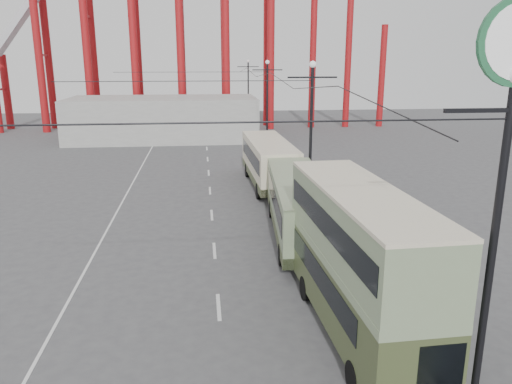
{
  "coord_description": "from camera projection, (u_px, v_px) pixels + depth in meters",
  "views": [
    {
      "loc": [
        -1.45,
        -13.82,
        9.44
      ],
      "look_at": [
        1.14,
        10.09,
        3.0
      ],
      "focal_mm": 35.0,
      "sensor_mm": 36.0,
      "label": 1
    }
  ],
  "objects": [
    {
      "name": "pedestrian",
      "position": [
        292.0,
        226.0,
        26.06
      ],
      "size": [
        0.78,
        0.57,
        1.96
      ],
      "primitive_type": "imported",
      "rotation": [
        0.0,
        0.0,
        3.3
      ],
      "color": "black",
      "rests_on": "ground"
    },
    {
      "name": "lamp_post_near",
      "position": [
        508.0,
        129.0,
        11.53
      ],
      "size": [
        3.2,
        0.44,
        10.8
      ],
      "color": "black",
      "rests_on": "ground"
    },
    {
      "name": "double_decker_bus",
      "position": [
        359.0,
        255.0,
        16.99
      ],
      "size": [
        2.87,
        9.9,
        5.27
      ],
      "rotation": [
        0.0,
        0.0,
        0.04
      ],
      "color": "#3D4927",
      "rests_on": "ground"
    },
    {
      "name": "single_decker_green",
      "position": [
        298.0,
        204.0,
        26.87
      ],
      "size": [
        3.52,
        11.77,
        3.28
      ],
      "rotation": [
        0.0,
        0.0,
        -0.07
      ],
      "color": "gray",
      "rests_on": "ground"
    },
    {
      "name": "fairground_shed",
      "position": [
        164.0,
        119.0,
        59.72
      ],
      "size": [
        22.0,
        10.0,
        5.0
      ],
      "primitive_type": "cube",
      "color": "gray",
      "rests_on": "ground"
    },
    {
      "name": "lamp_post_distant",
      "position": [
        248.0,
        92.0,
        74.78
      ],
      "size": [
        3.2,
        0.44,
        9.32
      ],
      "color": "black",
      "rests_on": "ground"
    },
    {
      "name": "ground",
      "position": [
        255.0,
        365.0,
        15.86
      ],
      "size": [
        160.0,
        160.0,
        0.0
      ],
      "primitive_type": "plane",
      "color": "#464648",
      "rests_on": "ground"
    },
    {
      "name": "single_decker_cream",
      "position": [
        269.0,
        161.0,
        37.8
      ],
      "size": [
        3.1,
        11.24,
        3.48
      ],
      "rotation": [
        0.0,
        0.0,
        0.02
      ],
      "color": "beige",
      "rests_on": "ground"
    },
    {
      "name": "road_markings",
      "position": [
        213.0,
        199.0,
        34.69
      ],
      "size": [
        12.52,
        120.0,
        0.01
      ],
      "color": "silver",
      "rests_on": "ground"
    },
    {
      "name": "lamp_post_far",
      "position": [
        267.0,
        104.0,
        53.65
      ],
      "size": [
        3.2,
        0.44,
        9.32
      ],
      "color": "black",
      "rests_on": "ground"
    },
    {
      "name": "lamp_post_mid",
      "position": [
        311.0,
        134.0,
        32.52
      ],
      "size": [
        3.2,
        0.44,
        9.32
      ],
      "color": "black",
      "rests_on": "ground"
    }
  ]
}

